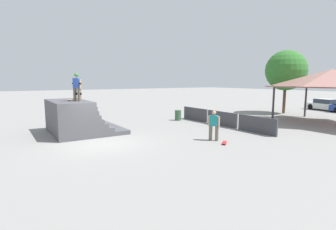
% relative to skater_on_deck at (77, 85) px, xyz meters
% --- Properties ---
extents(ground_plane, '(160.00, 160.00, 0.00)m').
position_rel_skater_on_deck_xyz_m(ground_plane, '(2.79, 0.45, -3.03)').
color(ground_plane, gray).
extents(quarter_pipe_ramp, '(4.50, 4.16, 2.07)m').
position_rel_skater_on_deck_xyz_m(quarter_pipe_ramp, '(-0.79, 0.01, -2.12)').
color(quarter_pipe_ramp, '#4C4C51').
rests_on(quarter_pipe_ramp, ground).
extents(skater_on_deck, '(0.69, 0.48, 1.66)m').
position_rel_skater_on_deck_xyz_m(skater_on_deck, '(0.00, 0.00, 0.00)').
color(skater_on_deck, '#6B6051').
rests_on(skater_on_deck, quarter_pipe_ramp).
extents(skateboard_on_deck, '(0.86, 0.42, 0.09)m').
position_rel_skater_on_deck_xyz_m(skateboard_on_deck, '(-0.58, -0.24, -0.90)').
color(skateboard_on_deck, silver).
rests_on(skateboard_on_deck, quarter_pipe_ramp).
extents(bystander_walking, '(0.64, 0.41, 1.67)m').
position_rel_skater_on_deck_xyz_m(bystander_walking, '(5.47, 5.92, -2.11)').
color(bystander_walking, '#6B6051').
rests_on(bystander_walking, ground).
extents(skateboard_on_ground, '(0.66, 0.73, 0.09)m').
position_rel_skater_on_deck_xyz_m(skateboard_on_ground, '(6.37, 5.86, -2.97)').
color(skateboard_on_ground, red).
rests_on(skateboard_on_ground, ground).
extents(barrier_fence, '(9.11, 0.12, 1.05)m').
position_rel_skater_on_deck_xyz_m(barrier_fence, '(2.29, 9.65, -2.51)').
color(barrier_fence, '#3D3D42').
rests_on(barrier_fence, ground).
extents(pavilion_shelter, '(7.45, 5.58, 4.14)m').
position_rel_skater_on_deck_xyz_m(pavilion_shelter, '(6.04, 17.19, 0.42)').
color(pavilion_shelter, '#2D2D33').
rests_on(pavilion_shelter, ground).
extents(tree_beside_pavilion, '(3.96, 3.96, 6.26)m').
position_rel_skater_on_deck_xyz_m(tree_beside_pavilion, '(0.34, 20.15, 1.24)').
color(tree_beside_pavilion, brown).
rests_on(tree_beside_pavilion, ground).
extents(trash_bin, '(0.52, 0.52, 0.85)m').
position_rel_skater_on_deck_xyz_m(trash_bin, '(-1.61, 8.48, -2.61)').
color(trash_bin, '#385B3D').
rests_on(trash_bin, ground).
extents(parked_car_white, '(4.55, 2.47, 1.27)m').
position_rel_skater_on_deck_xyz_m(parked_car_white, '(1.37, 26.35, -2.43)').
color(parked_car_white, silver).
rests_on(parked_car_white, ground).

